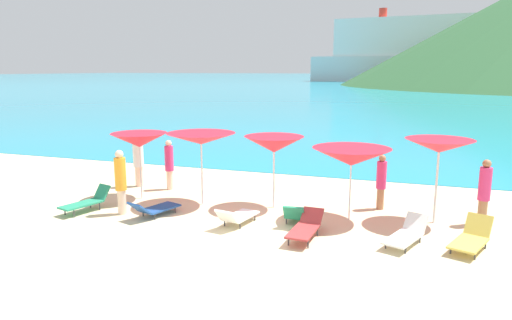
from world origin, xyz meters
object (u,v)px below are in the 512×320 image
Objects in this scene: umbrella_4 at (439,146)px; umbrella_0 at (139,140)px; lounge_chair_3 at (237,216)px; umbrella_2 at (274,144)px; lounge_chair_0 at (87,201)px; lounge_chair_4 at (154,208)px; lounge_chair_5 at (297,213)px; cruise_ship at (405,54)px; lounge_chair_2 at (306,227)px; beachgoer_0 at (121,180)px; lounge_chair_1 at (471,238)px; beachgoer_1 at (381,180)px; beachgoer_4 at (484,190)px; umbrella_1 at (201,139)px; umbrella_3 at (351,157)px; beachgoer_3 at (138,159)px; beachgoer_2 at (169,163)px; lounge_chair_6 at (406,234)px.

umbrella_0 is at bearing -177.03° from umbrella_4.
umbrella_2 is at bearing -92.89° from lounge_chair_3.
lounge_chair_4 is at bearing 21.77° from lounge_chair_0.
umbrella_4 is at bearing -147.52° from lounge_chair_4.
lounge_chair_5 is 150.03m from cruise_ship.
umbrella_0 is at bearing -174.52° from umbrella_2.
lounge_chair_5 is at bearing -151.17° from lounge_chair_4.
beachgoer_0 reaches higher than lounge_chair_2.
lounge_chair_5 is (-3.56, -1.20, -1.86)m from umbrella_4.
lounge_chair_0 is 10.46m from lounge_chair_1.
beachgoer_4 is at bearing 154.14° from beachgoer_1.
lounge_chair_5 reaches higher than lounge_chair_4.
umbrella_1 is 3.84m from lounge_chair_0.
umbrella_3 is 3.58m from lounge_chair_1.
umbrella_3 is 1.40× the size of lounge_chair_1.
lounge_chair_1 is (10.45, 0.42, -0.03)m from lounge_chair_0.
umbrella_1 is 1.42× the size of lounge_chair_4.
lounge_chair_1 is 1.20× the size of lounge_chair_5.
lounge_chair_2 reaches higher than lounge_chair_4.
beachgoer_3 reaches higher than lounge_chair_2.
cruise_ship is at bearing -73.23° from lounge_chair_4.
beachgoer_2 is at bearing 153.28° from lounge_chair_2.
beachgoer_2 is at bearing 10.16° from beachgoer_4.
lounge_chair_6 is (2.87, -0.70, -0.02)m from lounge_chair_5.
lounge_chair_3 is 0.87× the size of beachgoer_2.
beachgoer_3 reaches higher than lounge_chair_3.
beachgoer_2 is at bearing -25.60° from lounge_chair_5.
beachgoer_0 is at bearing 6.93° from lounge_chair_5.
lounge_chair_2 is 6.45m from beachgoer_2.
lounge_chair_1 is 3.86m from lounge_chair_2.
beachgoer_0 is 7.63m from beachgoer_1.
umbrella_3 reaches higher than lounge_chair_2.
lounge_chair_5 is 5.11m from beachgoer_0.
lounge_chair_0 is 4.66m from lounge_chair_3.
umbrella_1 is at bearing -29.94° from lounge_chair_3.
lounge_chair_0 is at bearing -85.67° from cruise_ship.
beachgoer_4 is at bearing 94.25° from beachgoer_2.
beachgoer_1 is (6.05, 2.81, 0.65)m from lounge_chair_4.
umbrella_2 is 3.93m from lounge_chair_4.
umbrella_3 is at bearing -155.56° from lounge_chair_5.
beachgoer_0 reaches higher than beachgoer_4.
umbrella_0 is 1.92m from beachgoer_0.
lounge_chair_1 is at bearing -9.95° from umbrella_1.
lounge_chair_0 is at bearing 26.37° from beachgoer_4.
beachgoer_4 is at bearing 68.84° from beachgoer_0.
lounge_chair_1 is 0.85× the size of beachgoer_3.
lounge_chair_5 is 0.02× the size of cruise_ship.
beachgoer_0 is at bearing -157.59° from lounge_chair_6.
beachgoer_3 is 147.97m from cruise_ship.
cruise_ship is at bearing 89.32° from umbrella_1.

